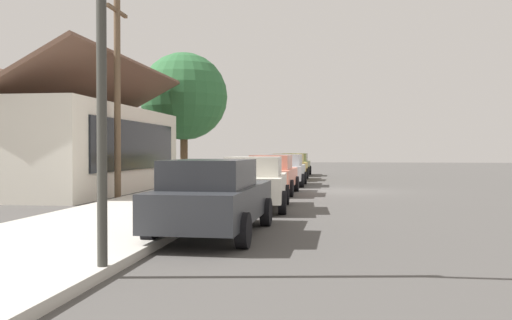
% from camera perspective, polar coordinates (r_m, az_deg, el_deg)
% --- Properties ---
extents(ground_plane, '(120.00, 120.00, 0.00)m').
position_cam_1_polar(ground_plane, '(24.35, 8.75, -3.21)').
color(ground_plane, '#4C4947').
extents(sidewalk_curb, '(60.00, 4.20, 0.16)m').
position_cam_1_polar(sidewalk_curb, '(24.88, -4.28, -2.93)').
color(sidewalk_curb, beige).
rests_on(sidewalk_curb, ground).
extents(car_charcoal, '(4.91, 2.03, 1.59)m').
position_cam_1_polar(car_charcoal, '(11.42, -4.37, -3.82)').
color(car_charcoal, '#2D3035').
rests_on(car_charcoal, ground).
extents(car_ivory, '(4.48, 2.09, 1.59)m').
position_cam_1_polar(car_ivory, '(16.50, -0.06, -2.35)').
color(car_ivory, silver).
rests_on(car_ivory, ground).
extents(car_coral, '(4.57, 1.98, 1.59)m').
position_cam_1_polar(car_coral, '(22.35, 1.73, -1.48)').
color(car_coral, '#EA8C75').
rests_on(car_coral, ground).
extents(car_silver, '(4.42, 1.98, 1.59)m').
position_cam_1_polar(car_silver, '(27.73, 3.14, -1.01)').
color(car_silver, silver).
rests_on(car_silver, ground).
extents(car_mustard, '(4.62, 2.22, 1.59)m').
position_cam_1_polar(car_mustard, '(33.24, 3.49, -0.68)').
color(car_mustard, gold).
rests_on(car_mustard, ground).
extents(car_olive, '(4.70, 2.14, 1.59)m').
position_cam_1_polar(car_olive, '(39.14, 4.15, -0.43)').
color(car_olive, olive).
rests_on(car_olive, ground).
extents(storefront_building, '(12.55, 7.07, 5.55)m').
position_cam_1_polar(storefront_building, '(25.26, -19.47, 1.33)').
color(storefront_building, silver).
rests_on(storefront_building, ground).
extents(shade_tree, '(5.13, 5.13, 7.53)m').
position_cam_1_polar(shade_tree, '(32.61, -7.53, 6.56)').
color(shade_tree, brown).
rests_on(shade_tree, ground).
extents(traffic_light_main, '(0.37, 2.79, 5.20)m').
position_cam_1_polar(traffic_light_main, '(7.71, -8.39, 13.87)').
color(traffic_light_main, '#383833').
rests_on(traffic_light_main, ground).
extents(utility_pole_wooden, '(1.80, 0.24, 7.50)m').
position_cam_1_polar(utility_pole_wooden, '(20.86, -14.26, 6.88)').
color(utility_pole_wooden, brown).
rests_on(utility_pole_wooden, ground).
extents(fire_hydrant_red, '(0.22, 0.22, 0.71)m').
position_cam_1_polar(fire_hydrant_red, '(22.63, -1.85, -2.25)').
color(fire_hydrant_red, red).
rests_on(fire_hydrant_red, sidewalk_curb).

